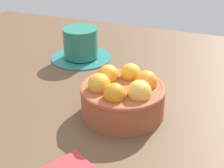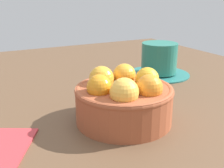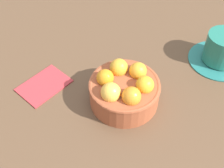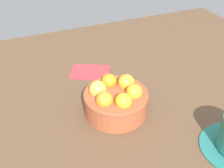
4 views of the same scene
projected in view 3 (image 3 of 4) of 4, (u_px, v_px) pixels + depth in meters
The scene contains 4 objects.
ground_plane at pixel (124, 106), 65.30cm from camera, with size 129.75×101.73×3.87cm, color brown.
terracotta_bowl at pixel (124, 90), 61.08cm from camera, with size 15.12×15.12×8.35cm.
coffee_cup at pixel (222, 50), 70.17cm from camera, with size 14.98×14.98×7.82cm.
folded_napkin at pixel (44, 84), 66.79cm from camera, with size 11.17×8.01×0.60cm, color #B23338.
Camera 3 is at (-39.88, -7.04, 49.60)cm, focal length 46.32 mm.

